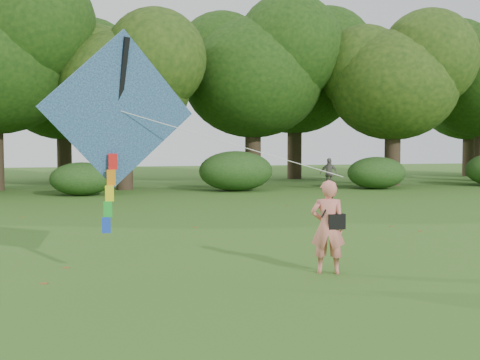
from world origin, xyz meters
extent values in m
plane|color=#265114|center=(0.00, 0.00, 0.00)|extent=(100.00, 100.00, 0.00)
imported|color=#E5796B|center=(0.11, 0.06, 0.80)|extent=(0.69, 0.58, 1.60)
imported|color=slate|center=(7.67, 17.85, 0.76)|extent=(0.93, 0.84, 1.52)
cube|color=black|center=(0.23, 0.03, 0.89)|extent=(0.30, 0.20, 0.26)
cylinder|color=black|center=(0.11, 0.02, 1.20)|extent=(0.33, 0.14, 0.47)
cube|color=#244C9E|center=(-3.33, 0.58, 2.75)|extent=(2.51, 0.66, 2.54)
cube|color=black|center=(-3.33, 0.61, 2.75)|extent=(0.36, 0.66, 2.29)
cylinder|color=white|center=(-1.49, 0.30, 2.20)|extent=(3.70, 0.58, 1.11)
cube|color=red|center=(-3.43, 0.60, 1.92)|extent=(0.14, 0.06, 0.26)
cube|color=orange|center=(-3.46, 0.60, 1.66)|extent=(0.14, 0.06, 0.26)
cube|color=yellow|center=(-3.49, 0.60, 1.40)|extent=(0.14, 0.06, 0.26)
cube|color=green|center=(-3.52, 0.60, 1.14)|extent=(0.14, 0.06, 0.26)
cube|color=blue|center=(-3.55, 0.60, 0.88)|extent=(0.14, 0.06, 0.26)
cylinder|color=#3A2D1E|center=(-2.00, 20.00, 1.57)|extent=(0.80, 0.80, 3.15)
ellipsoid|color=#1E3F11|center=(-2.00, 20.00, 4.91)|extent=(6.40, 6.40, 5.44)
cylinder|color=#3A2D1E|center=(5.00, 22.00, 1.84)|extent=(0.86, 0.86, 3.67)
ellipsoid|color=#1E3F11|center=(5.00, 22.00, 5.76)|extent=(7.60, 7.60, 6.46)
cylinder|color=#3A2D1E|center=(12.00, 19.50, 1.72)|extent=(0.83, 0.83, 3.43)
ellipsoid|color=#1E3F11|center=(12.00, 19.50, 5.30)|extent=(6.80, 6.80, 5.78)
cylinder|color=#3A2D1E|center=(-5.00, 27.50, 1.75)|extent=(0.84, 0.84, 3.50)
ellipsoid|color=#1E3F11|center=(-5.00, 27.50, 5.43)|extent=(7.00, 7.00, 5.95)
cylinder|color=#3A2D1E|center=(9.00, 26.50, 2.01)|extent=(0.90, 0.90, 4.02)
ellipsoid|color=#1E3F11|center=(9.00, 26.50, 6.17)|extent=(7.80, 7.80, 6.63)
cylinder|color=#3A2D1E|center=(22.00, 27.00, 1.78)|extent=(0.85, 0.85, 3.57)
ellipsoid|color=#1E3F11|center=(22.00, 27.00, 5.55)|extent=(7.20, 7.20, 6.12)
ellipsoid|color=#264919|center=(-4.00, 17.10, 0.71)|extent=(2.66, 2.09, 1.42)
ellipsoid|color=#264919|center=(3.00, 17.90, 0.94)|extent=(3.50, 2.75, 1.88)
ellipsoid|color=#264919|center=(10.00, 17.40, 0.79)|extent=(2.94, 2.31, 1.58)
cube|color=brown|center=(-4.53, 0.48, 0.00)|extent=(0.14, 0.11, 0.01)
cube|color=brown|center=(3.12, 10.90, 0.00)|extent=(0.14, 0.14, 0.01)
cube|color=brown|center=(-4.23, 1.65, 0.00)|extent=(0.12, 0.08, 0.01)
cube|color=brown|center=(4.30, 4.04, 0.00)|extent=(0.14, 0.14, 0.01)
cube|color=brown|center=(-1.07, 6.17, 0.00)|extent=(0.14, 0.11, 0.01)
cube|color=brown|center=(3.20, 7.25, 0.00)|extent=(0.11, 0.14, 0.01)
cube|color=brown|center=(4.04, 5.05, 0.00)|extent=(0.11, 0.14, 0.01)
cube|color=brown|center=(-5.71, 9.65, 0.00)|extent=(0.14, 0.14, 0.01)
camera|label=1|loc=(-3.89, -9.38, 2.21)|focal=45.00mm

